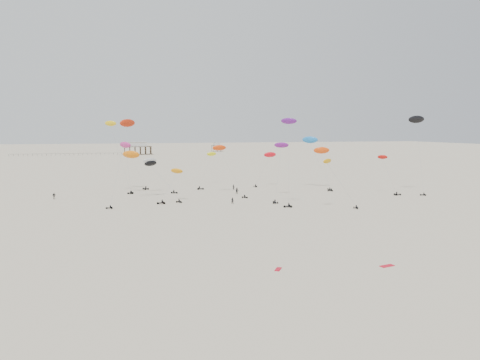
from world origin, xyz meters
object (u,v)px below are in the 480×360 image
object	(u,v)px
pavilion_small	(217,148)
rig_0	(267,160)
rig_4	(157,171)
rig_9	(125,132)
spectator_0	(232,204)
pavilion_main	(138,149)

from	to	relation	value
pavilion_small	rig_0	size ratio (longest dim) A/B	0.74
rig_4	rig_9	bearing A→B (deg)	-0.81
rig_4	rig_9	size ratio (longest dim) A/B	0.70
pavilion_small	rig_4	size ratio (longest dim) A/B	0.54
rig_0	spectator_0	distance (m)	41.37
pavilion_main	rig_4	size ratio (longest dim) A/B	1.25
rig_0	spectator_0	world-z (taller)	rig_0
rig_0	rig_4	world-z (taller)	rig_4
pavilion_main	pavilion_small	size ratio (longest dim) A/B	2.33
rig_9	spectator_0	size ratio (longest dim) A/B	11.95
rig_9	spectator_0	bearing A→B (deg)	-114.07
rig_0	rig_4	size ratio (longest dim) A/B	0.72
pavilion_main	spectator_0	distance (m)	255.74
rig_4	pavilion_small	bearing A→B (deg)	-132.21
pavilion_small	rig_4	world-z (taller)	rig_4
pavilion_small	rig_4	distance (m)	280.63
rig_0	rig_9	bearing A→B (deg)	31.53
pavilion_small	rig_9	bearing A→B (deg)	-107.59
rig_0	spectator_0	size ratio (longest dim) A/B	6.06
rig_4	rig_0	bearing A→B (deg)	178.96
rig_4	spectator_0	size ratio (longest dim) A/B	8.37
rig_0	pavilion_small	bearing A→B (deg)	-92.32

